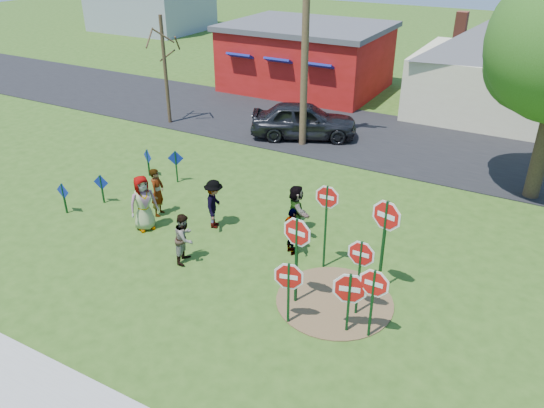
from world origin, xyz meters
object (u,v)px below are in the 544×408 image
at_px(stop_sign_b, 327,206).
at_px(stop_sign_c, 360,262).
at_px(suv, 304,120).
at_px(person_a, 143,203).
at_px(utility_pole, 306,25).
at_px(stop_sign_d, 386,224).
at_px(person_b, 157,192).
at_px(stop_sign_a, 289,281).

bearing_deg(stop_sign_b, stop_sign_c, -48.20).
xyz_separation_m(stop_sign_b, suv, (-5.30, 9.54, -1.17)).
bearing_deg(person_a, stop_sign_b, -54.14).
bearing_deg(utility_pole, stop_sign_b, -60.37).
distance_m(person_a, utility_pole, 10.58).
bearing_deg(stop_sign_d, suv, 139.51).
bearing_deg(person_b, stop_sign_a, -128.91).
distance_m(person_a, suv, 10.41).
relative_size(stop_sign_b, stop_sign_c, 1.19).
height_order(stop_sign_d, person_b, stop_sign_d).
relative_size(stop_sign_a, utility_pole, 0.19).
bearing_deg(suv, stop_sign_a, 179.90).
relative_size(stop_sign_b, person_a, 1.45).
bearing_deg(stop_sign_b, stop_sign_d, -13.38).
distance_m(stop_sign_d, suv, 12.21).
height_order(stop_sign_a, stop_sign_c, stop_sign_c).
bearing_deg(person_a, utility_pole, 20.93).
bearing_deg(stop_sign_d, stop_sign_a, -109.21).
bearing_deg(stop_sign_d, person_b, -169.67).
xyz_separation_m(stop_sign_a, stop_sign_d, (1.59, 2.46, 0.83)).
bearing_deg(stop_sign_d, person_a, -162.58).
bearing_deg(person_a, person_b, 42.13).
height_order(stop_sign_d, utility_pole, utility_pole).
bearing_deg(suv, utility_pole, 178.43).
height_order(stop_sign_d, suv, stop_sign_d).
relative_size(stop_sign_b, stop_sign_d, 0.95).
height_order(stop_sign_a, stop_sign_b, stop_sign_b).
distance_m(stop_sign_a, stop_sign_b, 2.87).
distance_m(stop_sign_a, suv, 13.50).
height_order(stop_sign_c, person_b, stop_sign_c).
relative_size(stop_sign_d, person_a, 1.53).
xyz_separation_m(stop_sign_b, stop_sign_c, (1.64, -1.59, -0.42)).
bearing_deg(person_b, person_a, 178.83).
xyz_separation_m(person_b, utility_pole, (1.47, 8.53, 4.50)).
height_order(person_a, utility_pole, utility_pole).
relative_size(stop_sign_a, suv, 0.39).
bearing_deg(stop_sign_a, stop_sign_b, 79.46).
xyz_separation_m(stop_sign_a, utility_pole, (-5.18, 11.47, 4.08)).
bearing_deg(utility_pole, stop_sign_a, -65.69).
height_order(stop_sign_a, stop_sign_d, stop_sign_d).
distance_m(stop_sign_a, person_b, 7.28).
relative_size(stop_sign_b, utility_pole, 0.28).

